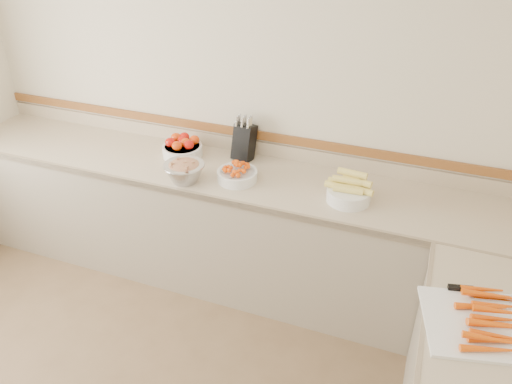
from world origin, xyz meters
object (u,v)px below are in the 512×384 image
(cherry_tomato_bowl, at_px, (237,174))
(knife_block, at_px, (244,141))
(cutting_board, at_px, (487,321))
(corn_bowl, at_px, (349,191))
(rhubarb_bowl, at_px, (184,171))
(tomato_bowl, at_px, (182,147))

(cherry_tomato_bowl, bearing_deg, knife_block, 103.28)
(knife_block, xyz_separation_m, cutting_board, (1.56, -1.08, -0.11))
(cherry_tomato_bowl, distance_m, corn_bowl, 0.72)
(rhubarb_bowl, distance_m, cutting_board, 1.91)
(tomato_bowl, distance_m, cherry_tomato_bowl, 0.53)
(knife_block, distance_m, cherry_tomato_bowl, 0.32)
(cherry_tomato_bowl, bearing_deg, corn_bowl, 0.85)
(knife_block, distance_m, rhubarb_bowl, 0.49)
(cutting_board, bearing_deg, cherry_tomato_bowl, 152.52)
(knife_block, relative_size, tomato_bowl, 1.15)
(cherry_tomato_bowl, xyz_separation_m, cutting_board, (1.49, -0.77, -0.03))
(cherry_tomato_bowl, distance_m, cutting_board, 1.67)
(corn_bowl, distance_m, cutting_board, 1.10)
(knife_block, bearing_deg, rhubarb_bowl, -119.02)
(knife_block, relative_size, corn_bowl, 1.10)
(tomato_bowl, relative_size, corn_bowl, 0.95)
(knife_block, height_order, tomato_bowl, knife_block)
(rhubarb_bowl, bearing_deg, cutting_board, -19.76)
(knife_block, xyz_separation_m, cherry_tomato_bowl, (0.07, -0.30, -0.08))
(tomato_bowl, height_order, rhubarb_bowl, rhubarb_bowl)
(tomato_bowl, bearing_deg, knife_block, 14.88)
(cherry_tomato_bowl, distance_m, rhubarb_bowl, 0.34)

